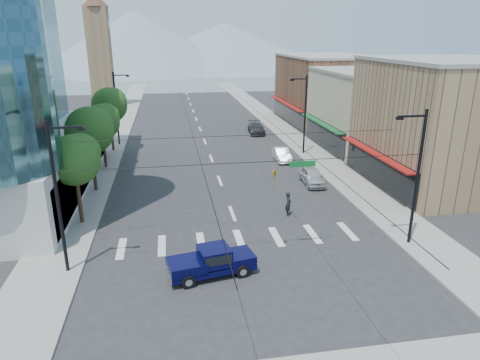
{
  "coord_description": "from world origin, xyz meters",
  "views": [
    {
      "loc": [
        -4.51,
        -24.35,
        13.22
      ],
      "look_at": [
        0.48,
        5.22,
        3.0
      ],
      "focal_mm": 32.0,
      "sensor_mm": 36.0,
      "label": 1
    }
  ],
  "objects": [
    {
      "name": "ground",
      "position": [
        0.0,
        0.0,
        0.0
      ],
      "size": [
        160.0,
        160.0,
        0.0
      ],
      "primitive_type": "plane",
      "color": "#28282B",
      "rests_on": "ground"
    },
    {
      "name": "sidewalk_left",
      "position": [
        -12.0,
        40.0,
        0.07
      ],
      "size": [
        4.0,
        120.0,
        0.15
      ],
      "primitive_type": "cube",
      "color": "gray",
      "rests_on": "ground"
    },
    {
      "name": "sidewalk_right",
      "position": [
        12.0,
        40.0,
        0.07
      ],
      "size": [
        4.0,
        120.0,
        0.15
      ],
      "primitive_type": "cube",
      "color": "gray",
      "rests_on": "ground"
    },
    {
      "name": "shop_near",
      "position": [
        20.0,
        10.0,
        5.5
      ],
      "size": [
        12.0,
        14.0,
        11.0
      ],
      "primitive_type": "cube",
      "color": "#8C6B4C",
      "rests_on": "ground"
    },
    {
      "name": "shop_mid",
      "position": [
        20.0,
        24.0,
        4.5
      ],
      "size": [
        12.0,
        14.0,
        9.0
      ],
      "primitive_type": "cube",
      "color": "tan",
      "rests_on": "ground"
    },
    {
      "name": "shop_far",
      "position": [
        20.0,
        40.0,
        5.0
      ],
      "size": [
        12.0,
        18.0,
        10.0
      ],
      "primitive_type": "cube",
      "color": "brown",
      "rests_on": "ground"
    },
    {
      "name": "clock_tower",
      "position": [
        -16.5,
        62.0,
        10.64
      ],
      "size": [
        4.8,
        4.8,
        20.4
      ],
      "color": "#8C6B4C",
      "rests_on": "ground"
    },
    {
      "name": "mountain_left",
      "position": [
        -15.0,
        150.0,
        11.0
      ],
      "size": [
        80.0,
        80.0,
        22.0
      ],
      "primitive_type": "cone",
      "color": "gray",
      "rests_on": "ground"
    },
    {
      "name": "mountain_right",
      "position": [
        20.0,
        160.0,
        9.0
      ],
      "size": [
        90.0,
        90.0,
        18.0
      ],
      "primitive_type": "cone",
      "color": "gray",
      "rests_on": "ground"
    },
    {
      "name": "tree_near",
      "position": [
        -11.07,
        6.1,
        4.99
      ],
      "size": [
        3.65,
        3.64,
        6.71
      ],
      "color": "black",
      "rests_on": "ground"
    },
    {
      "name": "tree_midnear",
      "position": [
        -11.07,
        13.1,
        5.59
      ],
      "size": [
        4.09,
        4.09,
        7.52
      ],
      "color": "black",
      "rests_on": "ground"
    },
    {
      "name": "tree_midfar",
      "position": [
        -11.07,
        20.1,
        4.99
      ],
      "size": [
        3.65,
        3.64,
        6.71
      ],
      "color": "black",
      "rests_on": "ground"
    },
    {
      "name": "tree_far",
      "position": [
        -11.07,
        27.1,
        5.59
      ],
      "size": [
        4.09,
        4.09,
        7.52
      ],
      "color": "black",
      "rests_on": "ground"
    },
    {
      "name": "signal_rig",
      "position": [
        0.19,
        -1.0,
        4.64
      ],
      "size": [
        21.8,
        0.2,
        9.0
      ],
      "color": "black",
      "rests_on": "ground"
    },
    {
      "name": "lamp_pole_nw",
      "position": [
        -10.67,
        30.0,
        4.94
      ],
      "size": [
        2.0,
        0.25,
        9.0
      ],
      "color": "black",
      "rests_on": "ground"
    },
    {
      "name": "lamp_pole_ne",
      "position": [
        10.67,
        22.0,
        4.94
      ],
      "size": [
        2.0,
        0.25,
        9.0
      ],
      "color": "black",
      "rests_on": "ground"
    },
    {
      "name": "pickup_truck",
      "position": [
        -2.54,
        -2.67,
        0.9
      ],
      "size": [
        5.32,
        2.7,
        1.72
      ],
      "rotation": [
        0.0,
        0.0,
        0.18
      ],
      "color": "#070734",
      "rests_on": "ground"
    },
    {
      "name": "pedestrian",
      "position": [
        4.2,
        5.0,
        0.95
      ],
      "size": [
        0.61,
        0.78,
        1.89
      ],
      "primitive_type": "imported",
      "rotation": [
        0.0,
        0.0,
        1.32
      ],
      "color": "black",
      "rests_on": "ground"
    },
    {
      "name": "parked_car_near",
      "position": [
        8.38,
        11.73,
        0.75
      ],
      "size": [
        1.98,
        4.48,
        1.5
      ],
      "primitive_type": "imported",
      "rotation": [
        0.0,
        0.0,
        -0.05
      ],
      "color": "silver",
      "rests_on": "ground"
    },
    {
      "name": "parked_car_mid",
      "position": [
        7.6,
        19.8,
        0.69
      ],
      "size": [
        1.64,
        4.27,
        1.39
      ],
      "primitive_type": "imported",
      "rotation": [
        0.0,
        0.0,
        -0.04
      ],
      "color": "white",
      "rests_on": "ground"
    },
    {
      "name": "parked_car_far",
      "position": [
        7.6,
        33.74,
        0.74
      ],
      "size": [
        2.46,
        5.26,
        1.49
      ],
      "primitive_type": "imported",
      "rotation": [
        0.0,
        0.0,
        -0.08
      ],
      "color": "#333235",
      "rests_on": "ground"
    }
  ]
}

